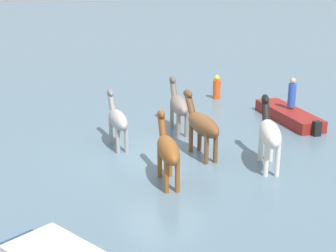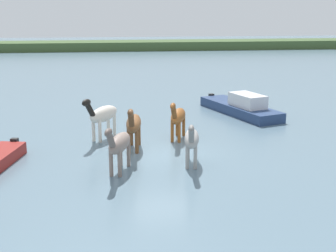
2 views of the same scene
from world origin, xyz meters
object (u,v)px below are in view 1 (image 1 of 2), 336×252
horse_dark_mare (179,105)px  horse_pinto_flank (270,133)px  horse_dun_straggler (168,149)px  horse_gray_outer (202,124)px  horse_rear_stallion (117,119)px  person_spotter_bow (292,93)px  boat_dinghy_port (289,117)px  buoy_channel_marker (217,88)px

horse_dark_mare → horse_pinto_flank: horse_pinto_flank is taller
horse_dark_mare → horse_dun_straggler: size_ratio=1.01×
horse_dun_straggler → horse_gray_outer: bearing=-37.6°
horse_rear_stallion → horse_dun_straggler: horse_dun_straggler is taller
horse_gray_outer → person_spotter_bow: (-5.50, -1.71, 0.01)m
horse_dark_mare → horse_pinto_flank: (-0.63, 4.47, 0.08)m
horse_gray_outer → horse_rear_stallion: (2.06, -2.19, -0.10)m
horse_gray_outer → horse_dark_mare: bearing=-6.1°
person_spotter_bow → horse_dun_straggler: bearing=22.1°
horse_rear_stallion → person_spotter_bow: size_ratio=1.98×
horse_gray_outer → person_spotter_bow: horse_gray_outer is taller
horse_gray_outer → horse_pinto_flank: size_ratio=1.06×
horse_gray_outer → horse_dun_straggler: (2.05, 1.35, -0.06)m
horse_dark_mare → horse_dun_straggler: bearing=163.8°
horse_rear_stallion → boat_dinghy_port: size_ratio=0.57×
horse_gray_outer → horse_dun_straggler: bearing=131.2°
horse_rear_stallion → horse_dark_mare: size_ratio=0.96×
boat_dinghy_port → horse_dun_straggler: bearing=123.9°
horse_dark_mare → buoy_channel_marker: size_ratio=2.15×
horse_pinto_flank → buoy_channel_marker: (-3.54, -7.93, -0.62)m
horse_dun_straggler → boat_dinghy_port: bearing=-49.2°
horse_gray_outer → buoy_channel_marker: (-4.83, -6.09, -0.59)m
horse_gray_outer → horse_dark_mare: size_ratio=1.06×
horse_pinto_flank → buoy_channel_marker: size_ratio=2.15×
horse_gray_outer → horse_dun_straggler: size_ratio=1.07×
boat_dinghy_port → horse_pinto_flank: bearing=142.6°
buoy_channel_marker → horse_dark_mare: bearing=39.7°
horse_rear_stallion → person_spotter_bow: 7.57m
horse_gray_outer → horse_dark_mare: (-0.66, -2.63, -0.05)m
horse_dun_straggler → buoy_channel_marker: bearing=-23.7°
horse_rear_stallion → horse_dun_straggler: (-0.01, 3.54, 0.04)m
horse_pinto_flank → buoy_channel_marker: horse_pinto_flank is taller
horse_rear_stallion → horse_dark_mare: (-2.72, -0.44, 0.05)m
horse_dark_mare → boat_dinghy_port: 4.85m
horse_rear_stallion → buoy_channel_marker: 7.93m
boat_dinghy_port → buoy_channel_marker: size_ratio=3.61×
person_spotter_bow → buoy_channel_marker: (0.67, -4.38, -0.60)m
horse_dun_straggler → person_spotter_bow: bearing=-48.9°
horse_gray_outer → boat_dinghy_port: 5.62m
boat_dinghy_port → buoy_channel_marker: bearing=18.2°
horse_dark_mare → horse_pinto_flank: size_ratio=1.00×
horse_dun_straggler → person_spotter_bow: size_ratio=2.04×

